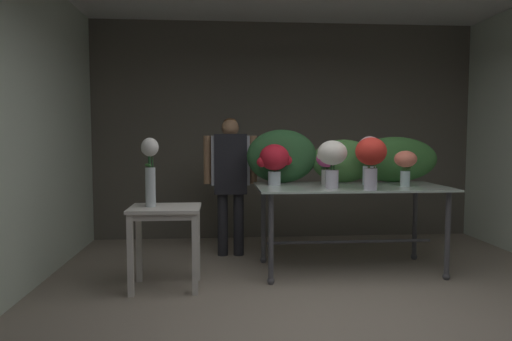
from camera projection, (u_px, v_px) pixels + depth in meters
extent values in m
plane|color=gray|center=(306.00, 269.00, 4.76)|extent=(7.06, 7.06, 0.00)
cube|color=#5B564C|center=(285.00, 131.00, 6.25)|extent=(5.27, 0.12, 2.90)
cube|color=silver|center=(40.00, 129.00, 4.45)|extent=(0.12, 3.33, 2.90)
cube|color=silver|center=(350.00, 187.00, 4.63)|extent=(1.90, 0.94, 0.02)
cylinder|color=#4C4C51|center=(271.00, 239.00, 4.23)|extent=(0.05, 0.05, 0.86)
sphere|color=#4C4C51|center=(271.00, 281.00, 4.26)|extent=(0.07, 0.07, 0.07)
cylinder|color=#4C4C51|center=(448.00, 236.00, 4.37)|extent=(0.05, 0.05, 0.86)
sphere|color=#4C4C51|center=(446.00, 276.00, 4.40)|extent=(0.07, 0.07, 0.07)
cylinder|color=#4C4C51|center=(263.00, 224.00, 4.97)|extent=(0.05, 0.05, 0.86)
sphere|color=#4C4C51|center=(263.00, 260.00, 5.00)|extent=(0.07, 0.07, 0.07)
cylinder|color=#4C4C51|center=(415.00, 222.00, 5.10)|extent=(0.05, 0.05, 0.86)
sphere|color=#4C4C51|center=(414.00, 257.00, 5.13)|extent=(0.07, 0.07, 0.07)
cylinder|color=#4C4C51|center=(349.00, 242.00, 4.68)|extent=(1.70, 0.03, 0.03)
cube|color=silver|center=(165.00, 208.00, 4.10)|extent=(0.63, 0.50, 0.03)
cube|color=silver|center=(165.00, 213.00, 4.11)|extent=(0.57, 0.44, 0.06)
cube|color=silver|center=(130.00, 256.00, 3.90)|extent=(0.05, 0.05, 0.72)
cube|color=silver|center=(195.00, 254.00, 3.95)|extent=(0.05, 0.05, 0.72)
cube|color=silver|center=(139.00, 244.00, 4.32)|extent=(0.05, 0.05, 0.72)
cube|color=silver|center=(197.00, 243.00, 4.36)|extent=(0.05, 0.05, 0.72)
cylinder|color=#232328|center=(223.00, 220.00, 5.28)|extent=(0.12, 0.12, 0.83)
cylinder|color=#232328|center=(239.00, 220.00, 5.29)|extent=(0.12, 0.12, 0.83)
cube|color=#999EA8|center=(230.00, 160.00, 5.23)|extent=(0.43, 0.22, 0.56)
cube|color=black|center=(231.00, 164.00, 5.12)|extent=(0.37, 0.02, 0.68)
cylinder|color=#936B4C|center=(207.00, 160.00, 5.21)|extent=(0.09, 0.09, 0.55)
cylinder|color=#936B4C|center=(253.00, 160.00, 5.25)|extent=(0.09, 0.09, 0.55)
sphere|color=#936B4C|center=(230.00, 128.00, 5.21)|extent=(0.20, 0.20, 0.20)
ellipsoid|color=brown|center=(230.00, 122.00, 5.22)|extent=(0.15, 0.15, 0.09)
ellipsoid|color=#28562D|center=(282.00, 156.00, 4.91)|extent=(0.76, 0.31, 0.58)
ellipsoid|color=#477F3D|center=(344.00, 161.00, 4.96)|extent=(0.70, 0.23, 0.47)
ellipsoid|color=#387033|center=(395.00, 159.00, 5.01)|extent=(0.96, 0.24, 0.50)
cylinder|color=silver|center=(332.00, 179.00, 4.38)|extent=(0.13, 0.13, 0.18)
cylinder|color=#9EBCB2|center=(332.00, 184.00, 4.39)|extent=(0.12, 0.12, 0.08)
cylinder|color=#28562D|center=(334.00, 174.00, 4.38)|extent=(0.01, 0.01, 0.26)
cylinder|color=#28562D|center=(331.00, 174.00, 4.40)|extent=(0.01, 0.01, 0.26)
cylinder|color=#28562D|center=(332.00, 174.00, 4.36)|extent=(0.01, 0.01, 0.26)
ellipsoid|color=white|center=(332.00, 153.00, 4.37)|extent=(0.28, 0.28, 0.24)
sphere|color=white|center=(320.00, 156.00, 4.38)|extent=(0.07, 0.07, 0.07)
sphere|color=white|center=(342.00, 150.00, 4.39)|extent=(0.09, 0.09, 0.09)
cylinder|color=silver|center=(370.00, 179.00, 4.26)|extent=(0.12, 0.12, 0.20)
cylinder|color=#9EBCB2|center=(370.00, 185.00, 4.26)|extent=(0.11, 0.11, 0.09)
cylinder|color=#477F3D|center=(374.00, 174.00, 4.25)|extent=(0.01, 0.01, 0.27)
cylinder|color=#477F3D|center=(368.00, 174.00, 4.27)|extent=(0.01, 0.01, 0.27)
cylinder|color=#477F3D|center=(369.00, 175.00, 4.23)|extent=(0.01, 0.01, 0.27)
ellipsoid|color=red|center=(371.00, 151.00, 4.24)|extent=(0.29, 0.29, 0.26)
sphere|color=red|center=(363.00, 151.00, 4.24)|extent=(0.11, 0.11, 0.11)
sphere|color=red|center=(380.00, 152.00, 4.27)|extent=(0.10, 0.10, 0.10)
cylinder|color=silver|center=(369.00, 175.00, 4.71)|extent=(0.13, 0.13, 0.20)
cylinder|color=#9EBCB2|center=(369.00, 181.00, 4.72)|extent=(0.12, 0.12, 0.08)
cylinder|color=#477F3D|center=(371.00, 171.00, 4.72)|extent=(0.01, 0.01, 0.26)
cylinder|color=#477F3D|center=(368.00, 171.00, 4.73)|extent=(0.01, 0.01, 0.26)
cylinder|color=#477F3D|center=(368.00, 172.00, 4.69)|extent=(0.01, 0.01, 0.26)
ellipsoid|color=#EFB2BC|center=(370.00, 150.00, 4.69)|extent=(0.26, 0.26, 0.29)
sphere|color=#EFB2BC|center=(362.00, 151.00, 4.71)|extent=(0.11, 0.11, 0.11)
sphere|color=#EFB2BC|center=(378.00, 149.00, 4.69)|extent=(0.10, 0.10, 0.10)
cylinder|color=silver|center=(405.00, 179.00, 4.58)|extent=(0.10, 0.10, 0.15)
cylinder|color=#9EBCB2|center=(405.00, 183.00, 4.59)|extent=(0.09, 0.09, 0.06)
cylinder|color=#477F3D|center=(407.00, 175.00, 4.58)|extent=(0.01, 0.01, 0.21)
cylinder|color=#477F3D|center=(403.00, 174.00, 4.60)|extent=(0.01, 0.01, 0.21)
cylinder|color=#477F3D|center=(405.00, 175.00, 4.57)|extent=(0.01, 0.01, 0.21)
ellipsoid|color=#EF7A60|center=(406.00, 159.00, 4.57)|extent=(0.22, 0.22, 0.17)
sphere|color=#EF7A60|center=(400.00, 161.00, 4.55)|extent=(0.08, 0.08, 0.08)
ellipsoid|color=#387033|center=(409.00, 169.00, 4.59)|extent=(0.10, 0.10, 0.03)
cylinder|color=silver|center=(326.00, 177.00, 4.72)|extent=(0.11, 0.11, 0.16)
cylinder|color=#9EBCB2|center=(326.00, 181.00, 4.73)|extent=(0.10, 0.10, 0.07)
cylinder|color=#477F3D|center=(328.00, 174.00, 4.73)|extent=(0.01, 0.01, 0.21)
cylinder|color=#477F3D|center=(325.00, 174.00, 4.74)|extent=(0.01, 0.01, 0.21)
cylinder|color=#477F3D|center=(325.00, 174.00, 4.70)|extent=(0.01, 0.01, 0.21)
ellipsoid|color=#E54C9E|center=(327.00, 158.00, 4.71)|extent=(0.22, 0.22, 0.18)
sphere|color=#E54C9E|center=(321.00, 159.00, 4.73)|extent=(0.05, 0.05, 0.05)
sphere|color=#E54C9E|center=(333.00, 158.00, 4.74)|extent=(0.06, 0.06, 0.06)
ellipsoid|color=#28562D|center=(325.00, 168.00, 4.72)|extent=(0.10, 0.10, 0.03)
cylinder|color=silver|center=(274.00, 178.00, 4.68)|extent=(0.13, 0.13, 0.14)
cylinder|color=#9EBCB2|center=(274.00, 182.00, 4.69)|extent=(0.12, 0.12, 0.06)
cylinder|color=#477F3D|center=(276.00, 175.00, 4.69)|extent=(0.01, 0.01, 0.20)
cylinder|color=#477F3D|center=(273.00, 175.00, 4.70)|extent=(0.01, 0.01, 0.20)
cylinder|color=#477F3D|center=(273.00, 175.00, 4.65)|extent=(0.01, 0.01, 0.20)
ellipsoid|color=red|center=(274.00, 157.00, 4.67)|extent=(0.30, 0.30, 0.27)
sphere|color=red|center=(262.00, 162.00, 4.64)|extent=(0.10, 0.10, 0.10)
sphere|color=red|center=(287.00, 160.00, 4.69)|extent=(0.10, 0.10, 0.10)
ellipsoid|color=#387033|center=(274.00, 169.00, 4.70)|extent=(0.11, 0.06, 0.03)
cylinder|color=silver|center=(151.00, 187.00, 4.08)|extent=(0.09, 0.09, 0.36)
cylinder|color=#9EBCB2|center=(151.00, 198.00, 4.09)|extent=(0.08, 0.08, 0.15)
cylinder|color=#28562D|center=(153.00, 179.00, 4.08)|extent=(0.01, 0.01, 0.48)
cylinder|color=#28562D|center=(151.00, 179.00, 4.09)|extent=(0.01, 0.01, 0.48)
cylinder|color=#28562D|center=(149.00, 179.00, 4.07)|extent=(0.01, 0.01, 0.48)
cylinder|color=#28562D|center=(150.00, 180.00, 4.06)|extent=(0.01, 0.01, 0.48)
ellipsoid|color=white|center=(150.00, 147.00, 4.05)|extent=(0.15, 0.15, 0.17)
sphere|color=white|center=(145.00, 150.00, 4.06)|extent=(0.06, 0.06, 0.06)
sphere|color=white|center=(154.00, 150.00, 4.05)|extent=(0.07, 0.07, 0.07)
ellipsoid|color=#387033|center=(148.00, 165.00, 4.07)|extent=(0.09, 0.10, 0.03)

